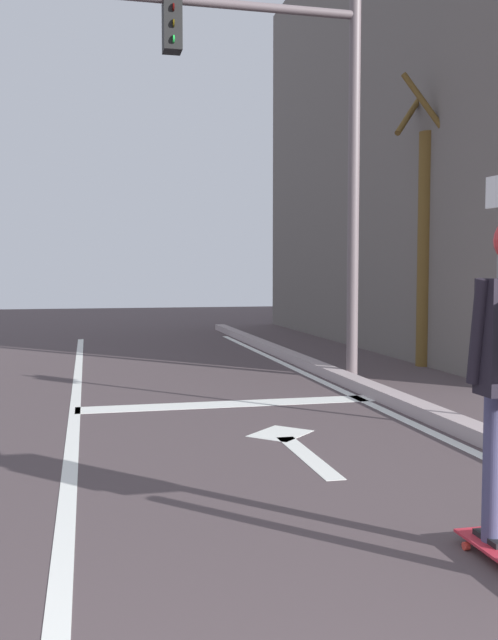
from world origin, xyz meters
TOP-DOWN VIEW (x-y plane):
  - lane_line_center at (-0.52, 6.00)m, footprint 0.12×20.00m
  - lane_line_curbside at (2.82, 6.00)m, footprint 0.12×20.00m
  - stop_bar at (1.23, 7.51)m, footprint 3.49×0.40m
  - lane_arrow_stem at (1.40, 5.08)m, footprint 0.16×1.40m
  - lane_arrow_head at (1.40, 5.93)m, footprint 0.71×0.71m
  - curb_strip at (3.07, 6.00)m, footprint 0.24×24.00m
  - traffic_signal_mast at (2.16, 9.01)m, footprint 5.17×0.34m
  - roadside_tree at (4.98, 10.08)m, footprint 1.02×1.06m

SIDE VIEW (x-z plane):
  - lane_line_center at x=-0.52m, z-range 0.00..0.01m
  - lane_line_curbside at x=2.82m, z-range 0.00..0.01m
  - stop_bar at x=1.23m, z-range 0.00..0.01m
  - lane_arrow_stem at x=1.40m, z-range 0.00..0.01m
  - lane_arrow_head at x=1.40m, z-range 0.00..0.01m
  - curb_strip at x=3.07m, z-range 0.00..0.14m
  - roadside_tree at x=4.98m, z-range -0.22..4.43m
  - traffic_signal_mast at x=2.16m, z-range 1.02..6.46m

